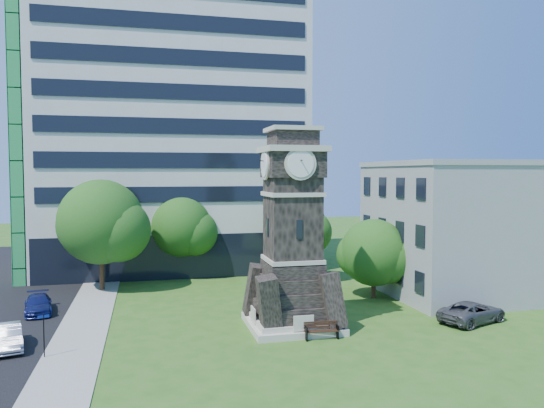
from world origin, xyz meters
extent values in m
plane|color=#2C5719|center=(0.00, 0.00, 0.00)|extent=(160.00, 160.00, 0.00)
cube|color=gray|center=(-9.50, 5.00, 0.03)|extent=(3.00, 70.00, 0.06)
cube|color=beige|center=(3.00, 2.00, 0.20)|extent=(5.40, 5.40, 0.40)
cube|color=beige|center=(3.00, 2.00, 0.55)|extent=(4.80, 4.80, 0.30)
cube|color=black|center=(3.00, 2.00, 7.20)|extent=(3.00, 3.00, 6.40)
cube|color=beige|center=(3.00, 2.00, 4.20)|extent=(3.25, 3.25, 0.25)
cube|color=beige|center=(3.00, 2.00, 8.20)|extent=(3.25, 3.25, 0.25)
cube|color=black|center=(3.00, 0.48, 6.20)|extent=(0.35, 0.08, 1.10)
cube|color=black|center=(3.00, 2.00, 10.00)|extent=(3.30, 3.30, 1.60)
cube|color=beige|center=(3.00, 2.00, 10.90)|extent=(3.70, 3.70, 0.35)
cylinder|color=white|center=(3.00, 0.23, 10.00)|extent=(1.56, 0.06, 1.56)
cylinder|color=white|center=(1.23, 2.00, 10.00)|extent=(0.06, 1.56, 1.56)
cube|color=black|center=(3.00, 2.00, 11.50)|extent=(2.60, 2.60, 0.90)
cube|color=beige|center=(3.00, 2.00, 12.10)|extent=(3.00, 3.00, 0.25)
cube|color=silver|center=(-3.00, 26.00, 14.00)|extent=(25.00, 15.00, 28.00)
cube|color=black|center=(-3.00, 18.80, 2.00)|extent=(24.50, 0.80, 4.00)
cube|color=gray|center=(20.00, 8.00, 5.00)|extent=(15.00, 12.00, 10.00)
cube|color=gray|center=(20.00, 8.00, 10.20)|extent=(15.20, 12.20, 0.40)
imported|color=#B4B8BC|center=(-13.02, 1.58, 0.64)|extent=(2.34, 4.13, 1.29)
imported|color=#121951|center=(-12.87, 9.05, 0.60)|extent=(2.43, 4.40, 1.21)
imported|color=#4A4B4F|center=(14.38, 0.27, 0.67)|extent=(5.30, 3.79, 1.34)
cube|color=black|center=(3.04, -0.80, 0.38)|extent=(0.07, 0.49, 0.77)
cube|color=black|center=(4.90, -0.80, 0.38)|extent=(0.07, 0.49, 0.77)
cube|color=black|center=(3.97, -0.80, 0.49)|extent=(1.97, 0.53, 0.04)
cube|color=black|center=(3.97, -0.56, 0.80)|extent=(1.97, 0.04, 0.44)
cylinder|color=black|center=(-10.84, -0.43, 1.15)|extent=(0.06, 0.06, 2.30)
cube|color=#0D1799|center=(-10.84, -0.43, 2.16)|extent=(0.55, 0.04, 0.14)
cylinder|color=#332114|center=(-9.24, 15.47, 1.61)|extent=(0.40, 0.40, 3.23)
sphere|color=#2B5B1B|center=(-9.24, 15.47, 5.56)|extent=(6.84, 6.84, 6.84)
sphere|color=#2B5B1B|center=(-7.87, 14.79, 4.93)|extent=(5.13, 5.13, 5.13)
sphere|color=#2B5B1B|center=(-10.43, 16.33, 5.20)|extent=(4.78, 4.78, 4.78)
cylinder|color=#332114|center=(-2.62, 19.33, 1.36)|extent=(0.38, 0.38, 2.72)
sphere|color=#265519|center=(-2.62, 19.33, 4.68)|extent=(5.65, 5.65, 5.65)
sphere|color=#265519|center=(-1.49, 18.77, 4.15)|extent=(4.23, 4.23, 4.23)
sphere|color=#265519|center=(-3.61, 20.04, 4.38)|extent=(3.95, 3.95, 3.95)
cylinder|color=#332114|center=(7.11, 15.22, 1.43)|extent=(0.40, 0.40, 2.86)
sphere|color=#275017|center=(7.11, 15.22, 4.92)|extent=(5.10, 5.10, 5.10)
sphere|color=#275017|center=(8.13, 14.71, 4.36)|extent=(3.83, 3.83, 3.83)
sphere|color=#275017|center=(6.22, 15.86, 4.60)|extent=(3.57, 3.57, 3.57)
cylinder|color=#332114|center=(11.07, 7.94, 1.01)|extent=(0.32, 0.32, 2.02)
sphere|color=#2C5017|center=(11.07, 7.94, 3.47)|extent=(5.08, 5.08, 5.08)
sphere|color=#2C5017|center=(12.09, 7.43, 3.08)|extent=(3.81, 3.81, 3.81)
sphere|color=#2C5017|center=(10.18, 8.57, 3.25)|extent=(3.56, 3.56, 3.56)
camera|label=1|loc=(-5.65, -29.01, 9.44)|focal=35.00mm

